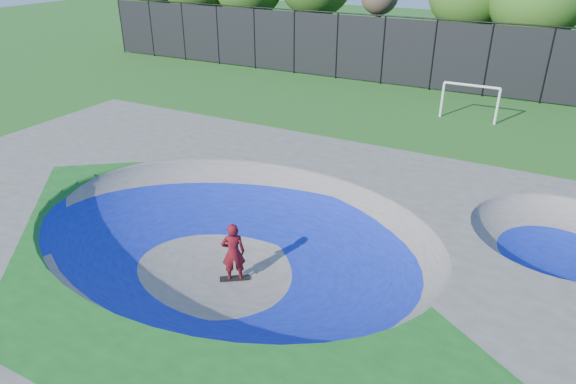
# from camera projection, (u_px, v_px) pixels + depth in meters

# --- Properties ---
(ground) EXTENTS (120.00, 120.00, 0.00)m
(ground) POSITION_uv_depth(u_px,v_px,m) (234.00, 272.00, 13.70)
(ground) COLOR #1F5818
(ground) RESTS_ON ground
(skate_deck) EXTENTS (22.00, 14.00, 1.50)m
(skate_deck) POSITION_uv_depth(u_px,v_px,m) (232.00, 248.00, 13.36)
(skate_deck) COLOR gray
(skate_deck) RESTS_ON ground
(skater) EXTENTS (0.72, 0.67, 1.66)m
(skater) POSITION_uv_depth(u_px,v_px,m) (233.00, 252.00, 13.05)
(skater) COLOR #B50E18
(skater) RESTS_ON ground
(skateboard) EXTENTS (0.76, 0.63, 0.05)m
(skateboard) POSITION_uv_depth(u_px,v_px,m) (235.00, 278.00, 13.40)
(skateboard) COLOR black
(skateboard) RESTS_ON ground
(soccer_goal) EXTENTS (2.72, 0.12, 1.79)m
(soccer_goal) POSITION_uv_depth(u_px,v_px,m) (470.00, 96.00, 24.69)
(soccer_goal) COLOR white
(soccer_goal) RESTS_ON ground
(fence) EXTENTS (48.09, 0.09, 4.04)m
(fence) POSITION_uv_depth(u_px,v_px,m) (434.00, 54.00, 29.42)
(fence) COLOR black
(fence) RESTS_ON ground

